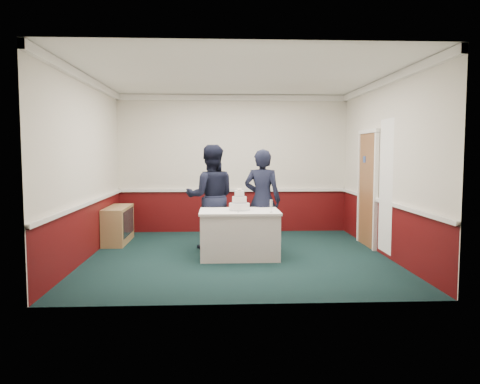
{
  "coord_description": "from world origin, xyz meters",
  "views": [
    {
      "loc": [
        -0.34,
        -7.78,
        1.76
      ],
      "look_at": [
        0.03,
        -0.1,
        1.1
      ],
      "focal_mm": 35.0,
      "sensor_mm": 36.0,
      "label": 1
    }
  ],
  "objects_px": {
    "wedding_cake": "(239,204)",
    "cake_table": "(239,233)",
    "sideboard": "(118,225)",
    "champagne_flute": "(271,204)",
    "person_man": "(211,197)",
    "person_woman": "(262,200)",
    "cake_knife": "(238,212)"
  },
  "relations": [
    {
      "from": "sideboard",
      "to": "wedding_cake",
      "type": "relative_size",
      "value": 3.3
    },
    {
      "from": "champagne_flute",
      "to": "person_man",
      "type": "bearing_deg",
      "value": 133.34
    },
    {
      "from": "wedding_cake",
      "to": "person_man",
      "type": "height_order",
      "value": "person_man"
    },
    {
      "from": "sideboard",
      "to": "person_man",
      "type": "distance_m",
      "value": 2.01
    },
    {
      "from": "champagne_flute",
      "to": "person_woman",
      "type": "xyz_separation_m",
      "value": [
        -0.06,
        0.84,
        -0.02
      ]
    },
    {
      "from": "person_woman",
      "to": "champagne_flute",
      "type": "bearing_deg",
      "value": 112.44
    },
    {
      "from": "champagne_flute",
      "to": "wedding_cake",
      "type": "bearing_deg",
      "value": 150.75
    },
    {
      "from": "cake_table",
      "to": "cake_knife",
      "type": "relative_size",
      "value": 6.0
    },
    {
      "from": "wedding_cake",
      "to": "person_man",
      "type": "relative_size",
      "value": 0.19
    },
    {
      "from": "person_man",
      "to": "person_woman",
      "type": "relative_size",
      "value": 1.04
    },
    {
      "from": "person_woman",
      "to": "wedding_cake",
      "type": "bearing_deg",
      "value": 70.38
    },
    {
      "from": "sideboard",
      "to": "person_woman",
      "type": "bearing_deg",
      "value": -16.79
    },
    {
      "from": "sideboard",
      "to": "champagne_flute",
      "type": "relative_size",
      "value": 5.85
    },
    {
      "from": "cake_knife",
      "to": "champagne_flute",
      "type": "relative_size",
      "value": 1.07
    },
    {
      "from": "cake_table",
      "to": "champagne_flute",
      "type": "height_order",
      "value": "champagne_flute"
    },
    {
      "from": "cake_table",
      "to": "cake_knife",
      "type": "xyz_separation_m",
      "value": [
        -0.03,
        -0.2,
        0.39
      ]
    },
    {
      "from": "sideboard",
      "to": "person_woman",
      "type": "height_order",
      "value": "person_woman"
    },
    {
      "from": "sideboard",
      "to": "wedding_cake",
      "type": "xyz_separation_m",
      "value": [
        2.3,
        -1.39,
        0.55
      ]
    },
    {
      "from": "sideboard",
      "to": "cake_table",
      "type": "distance_m",
      "value": 2.68
    },
    {
      "from": "wedding_cake",
      "to": "cake_knife",
      "type": "height_order",
      "value": "wedding_cake"
    },
    {
      "from": "cake_knife",
      "to": "person_man",
      "type": "height_order",
      "value": "person_man"
    },
    {
      "from": "person_woman",
      "to": "cake_knife",
      "type": "bearing_deg",
      "value": 76.73
    },
    {
      "from": "sideboard",
      "to": "champagne_flute",
      "type": "bearing_deg",
      "value": -30.82
    },
    {
      "from": "cake_table",
      "to": "champagne_flute",
      "type": "xyz_separation_m",
      "value": [
        0.5,
        -0.28,
        0.53
      ]
    },
    {
      "from": "cake_knife",
      "to": "cake_table",
      "type": "bearing_deg",
      "value": 83.4
    },
    {
      "from": "sideboard",
      "to": "champagne_flute",
      "type": "distance_m",
      "value": 3.31
    },
    {
      "from": "sideboard",
      "to": "person_man",
      "type": "height_order",
      "value": "person_man"
    },
    {
      "from": "wedding_cake",
      "to": "champagne_flute",
      "type": "relative_size",
      "value": 1.78
    },
    {
      "from": "sideboard",
      "to": "cake_knife",
      "type": "height_order",
      "value": "cake_knife"
    },
    {
      "from": "champagne_flute",
      "to": "sideboard",
      "type": "bearing_deg",
      "value": 149.18
    },
    {
      "from": "wedding_cake",
      "to": "cake_table",
      "type": "bearing_deg",
      "value": -90.0
    },
    {
      "from": "cake_table",
      "to": "wedding_cake",
      "type": "height_order",
      "value": "wedding_cake"
    }
  ]
}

